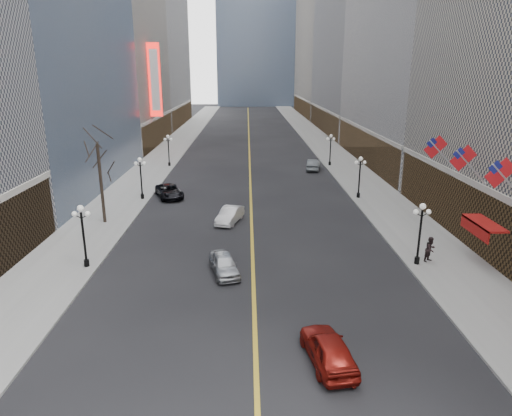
{
  "coord_description": "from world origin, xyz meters",
  "views": [
    {
      "loc": [
        -0.36,
        -0.05,
        13.41
      ],
      "look_at": [
        0.01,
        19.14,
        7.66
      ],
      "focal_mm": 32.0,
      "sensor_mm": 36.0,
      "label": 1
    }
  ],
  "objects_px": {
    "streetlamp_east_2": "(360,173)",
    "car_nb_mid": "(230,215)",
    "car_nb_near": "(224,264)",
    "car_nb_far": "(169,191)",
    "streetlamp_east_1": "(421,227)",
    "car_sb_mid": "(328,349)",
    "streetlamp_west_2": "(141,174)",
    "car_sb_far": "(313,165)",
    "streetlamp_west_1": "(83,230)",
    "streetlamp_west_3": "(168,147)",
    "streetlamp_east_3": "(330,147)"
  },
  "relations": [
    {
      "from": "streetlamp_east_1",
      "to": "streetlamp_west_1",
      "type": "bearing_deg",
      "value": 180.0
    },
    {
      "from": "streetlamp_west_1",
      "to": "car_nb_near",
      "type": "height_order",
      "value": "streetlamp_west_1"
    },
    {
      "from": "streetlamp_west_3",
      "to": "car_nb_far",
      "type": "distance_m",
      "value": 17.47
    },
    {
      "from": "car_sb_mid",
      "to": "car_nb_near",
      "type": "bearing_deg",
      "value": -70.86
    },
    {
      "from": "streetlamp_west_2",
      "to": "streetlamp_east_1",
      "type": "bearing_deg",
      "value": -37.33
    },
    {
      "from": "streetlamp_west_1",
      "to": "car_nb_mid",
      "type": "xyz_separation_m",
      "value": [
        9.8,
        10.07,
        -2.19
      ]
    },
    {
      "from": "streetlamp_west_3",
      "to": "streetlamp_east_1",
      "type": "bearing_deg",
      "value": -56.75
    },
    {
      "from": "streetlamp_west_2",
      "to": "car_nb_near",
      "type": "relative_size",
      "value": 1.09
    },
    {
      "from": "car_nb_near",
      "to": "car_nb_mid",
      "type": "height_order",
      "value": "car_nb_mid"
    },
    {
      "from": "car_sb_mid",
      "to": "streetlamp_west_1",
      "type": "bearing_deg",
      "value": -45.49
    },
    {
      "from": "streetlamp_east_2",
      "to": "car_sb_mid",
      "type": "height_order",
      "value": "streetlamp_east_2"
    },
    {
      "from": "streetlamp_west_2",
      "to": "car_nb_mid",
      "type": "bearing_deg",
      "value": -38.99
    },
    {
      "from": "streetlamp_east_3",
      "to": "streetlamp_east_2",
      "type": "bearing_deg",
      "value": -90.0
    },
    {
      "from": "car_nb_mid",
      "to": "car_sb_mid",
      "type": "height_order",
      "value": "car_sb_mid"
    },
    {
      "from": "streetlamp_west_1",
      "to": "streetlamp_west_2",
      "type": "bearing_deg",
      "value": 90.0
    },
    {
      "from": "streetlamp_east_1",
      "to": "streetlamp_west_1",
      "type": "height_order",
      "value": "same"
    },
    {
      "from": "streetlamp_east_2",
      "to": "car_nb_mid",
      "type": "relative_size",
      "value": 1.04
    },
    {
      "from": "streetlamp_east_2",
      "to": "streetlamp_east_3",
      "type": "xyz_separation_m",
      "value": [
        0.0,
        18.0,
        0.0
      ]
    },
    {
      "from": "streetlamp_west_3",
      "to": "streetlamp_east_2",
      "type": "bearing_deg",
      "value": -37.33
    },
    {
      "from": "car_nb_near",
      "to": "streetlamp_east_1",
      "type": "bearing_deg",
      "value": -9.89
    },
    {
      "from": "streetlamp_west_2",
      "to": "car_sb_mid",
      "type": "distance_m",
      "value": 33.08
    },
    {
      "from": "car_nb_near",
      "to": "car_sb_far",
      "type": "height_order",
      "value": "car_sb_far"
    },
    {
      "from": "streetlamp_west_1",
      "to": "car_nb_mid",
      "type": "bearing_deg",
      "value": 45.77
    },
    {
      "from": "car_nb_near",
      "to": "car_nb_mid",
      "type": "bearing_deg",
      "value": 75.56
    },
    {
      "from": "streetlamp_east_3",
      "to": "streetlamp_west_3",
      "type": "bearing_deg",
      "value": 180.0
    },
    {
      "from": "streetlamp_east_2",
      "to": "streetlamp_west_3",
      "type": "distance_m",
      "value": 29.68
    },
    {
      "from": "car_nb_mid",
      "to": "streetlamp_west_1",
      "type": "bearing_deg",
      "value": -117.35
    },
    {
      "from": "streetlamp_east_1",
      "to": "car_nb_near",
      "type": "relative_size",
      "value": 1.09
    },
    {
      "from": "streetlamp_east_2",
      "to": "streetlamp_west_3",
      "type": "xyz_separation_m",
      "value": [
        -23.6,
        18.0,
        0.0
      ]
    },
    {
      "from": "car_sb_mid",
      "to": "car_nb_mid",
      "type": "bearing_deg",
      "value": -84.67
    },
    {
      "from": "car_nb_near",
      "to": "car_sb_mid",
      "type": "relative_size",
      "value": 0.91
    },
    {
      "from": "streetlamp_west_1",
      "to": "car_sb_far",
      "type": "relative_size",
      "value": 0.96
    },
    {
      "from": "car_nb_far",
      "to": "car_sb_far",
      "type": "relative_size",
      "value": 1.1
    },
    {
      "from": "car_sb_far",
      "to": "streetlamp_west_3",
      "type": "bearing_deg",
      "value": 4.24
    },
    {
      "from": "streetlamp_west_1",
      "to": "streetlamp_west_3",
      "type": "xyz_separation_m",
      "value": [
        0.0,
        36.0,
        0.0
      ]
    },
    {
      "from": "car_nb_near",
      "to": "car_nb_far",
      "type": "distance_m",
      "value": 21.18
    },
    {
      "from": "streetlamp_east_3",
      "to": "car_sb_far",
      "type": "xyz_separation_m",
      "value": [
        -2.8,
        -2.74,
        -2.13
      ]
    },
    {
      "from": "streetlamp_west_1",
      "to": "streetlamp_west_3",
      "type": "bearing_deg",
      "value": 90.0
    },
    {
      "from": "streetlamp_east_2",
      "to": "streetlamp_east_1",
      "type": "bearing_deg",
      "value": -90.0
    },
    {
      "from": "streetlamp_west_1",
      "to": "car_sb_far",
      "type": "height_order",
      "value": "streetlamp_west_1"
    },
    {
      "from": "streetlamp_east_2",
      "to": "streetlamp_west_1",
      "type": "distance_m",
      "value": 29.68
    },
    {
      "from": "streetlamp_west_3",
      "to": "car_nb_near",
      "type": "xyz_separation_m",
      "value": [
        9.8,
        -37.1,
        -2.2
      ]
    },
    {
      "from": "streetlamp_east_3",
      "to": "car_nb_far",
      "type": "bearing_deg",
      "value": -140.56
    },
    {
      "from": "streetlamp_east_2",
      "to": "streetlamp_west_1",
      "type": "relative_size",
      "value": 1.0
    },
    {
      "from": "streetlamp_east_3",
      "to": "car_nb_near",
      "type": "relative_size",
      "value": 1.09
    },
    {
      "from": "streetlamp_east_2",
      "to": "streetlamp_west_2",
      "type": "height_order",
      "value": "same"
    },
    {
      "from": "streetlamp_east_1",
      "to": "car_sb_far",
      "type": "xyz_separation_m",
      "value": [
        -2.8,
        33.26,
        -2.13
      ]
    },
    {
      "from": "car_nb_near",
      "to": "streetlamp_west_1",
      "type": "bearing_deg",
      "value": 159.17
    },
    {
      "from": "car_sb_far",
      "to": "streetlamp_west_1",
      "type": "bearing_deg",
      "value": 69.73
    },
    {
      "from": "streetlamp_west_1",
      "to": "car_nb_near",
      "type": "distance_m",
      "value": 10.1
    }
  ]
}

